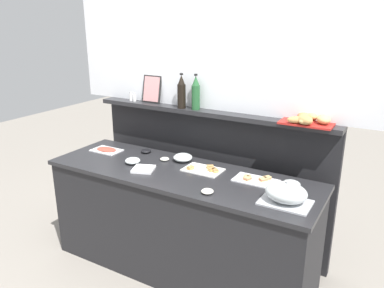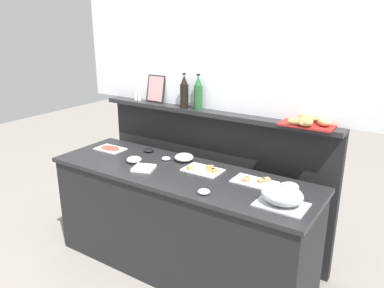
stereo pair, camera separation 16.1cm
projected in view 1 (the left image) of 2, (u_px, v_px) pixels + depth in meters
The scene contains 21 objects.
ground_plane at pixel (212, 236), 3.89m from camera, with size 12.00×12.00×0.00m, color gray.
buffet_counter at pixel (180, 221), 3.25m from camera, with size 2.30×0.73×0.92m.
back_ledge_unit at pixel (210, 174), 3.63m from camera, with size 2.31×0.22×1.34m.
upper_wall_panel at pixel (214, 36), 3.25m from camera, with size 2.91×0.08×1.26m, color white.
sandwich_platter_rear at pixel (256, 180), 2.93m from camera, with size 0.34×0.19×0.04m.
sandwich_platter_side at pixel (204, 170), 3.13m from camera, with size 0.32×0.21×0.04m.
cold_cuts_platter at pixel (107, 150), 3.61m from camera, with size 0.28×0.18×0.02m.
serving_cloche at pixel (286, 194), 2.55m from camera, with size 0.34×0.24×0.17m.
glass_bowl_large at pixel (291, 184), 2.81m from camera, with size 0.14×0.14×0.05m.
glass_bowl_medium at pixel (133, 161), 3.28m from camera, with size 0.13×0.13×0.05m.
glass_bowl_small at pixel (183, 158), 3.34m from camera, with size 0.17×0.17×0.07m.
condiment_bowl_dark at pixel (146, 151), 3.55m from camera, with size 0.09×0.09×0.03m, color black.
condiment_bowl_red at pixel (165, 159), 3.36m from camera, with size 0.08×0.08×0.03m, color silver.
condiment_bowl_cream at pixel (207, 191), 2.72m from camera, with size 0.09×0.09×0.03m, color silver.
napkin_stack at pixel (143, 169), 3.14m from camera, with size 0.17×0.17×0.02m, color white.
wine_bottle_dark at pixel (182, 93), 3.42m from camera, with size 0.08×0.08×0.32m.
wine_bottle_green at pixel (196, 94), 3.37m from camera, with size 0.08×0.08×0.32m.
salt_shaker at pixel (131, 96), 3.76m from camera, with size 0.03×0.03×0.09m.
pepper_shaker at pixel (134, 97), 3.74m from camera, with size 0.03×0.03×0.09m.
bread_basket at pixel (308, 119), 2.92m from camera, with size 0.40×0.33×0.08m.
framed_picture at pixel (152, 89), 3.65m from camera, with size 0.20×0.07×0.26m.
Camera 1 is at (1.53, -2.45, 2.11)m, focal length 35.58 mm.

